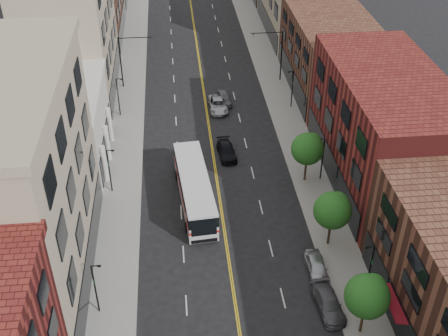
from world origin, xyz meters
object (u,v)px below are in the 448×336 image
object	(u,v)px
city_bus	(195,187)
car_lane_behind	(184,160)
car_parked_mid	(329,304)
car_lane_c	(224,98)
car_lane_a	(227,151)
car_parked_far	(317,267)
car_lane_b	(218,105)

from	to	relation	value
city_bus	car_lane_behind	world-z (taller)	city_bus
car_parked_mid	car_lane_c	world-z (taller)	car_lane_c
car_lane_behind	car_lane_a	size ratio (longest dim) A/B	1.03
car_parked_mid	car_lane_c	distance (m)	36.02
car_parked_far	car_parked_mid	bearing A→B (deg)	-89.49
car_lane_c	car_parked_far	bearing A→B (deg)	-84.78
city_bus	car_lane_b	size ratio (longest dim) A/B	2.59
car_parked_far	car_lane_a	xyz separation A→B (m)	(-5.90, 19.00, -0.04)
car_parked_far	car_lane_behind	world-z (taller)	car_lane_behind
car_parked_mid	car_parked_far	bearing A→B (deg)	85.38
city_bus	car_lane_behind	xyz separation A→B (m)	(-0.82, 6.65, -1.15)
car_lane_b	car_lane_a	bearing A→B (deg)	-90.59
car_lane_a	car_lane_b	size ratio (longest dim) A/B	0.90
car_lane_behind	car_lane_c	world-z (taller)	car_lane_behind
car_parked_mid	car_lane_c	bearing A→B (deg)	93.29
city_bus	car_lane_c	bearing A→B (deg)	71.87
car_parked_far	car_lane_a	world-z (taller)	car_parked_far
car_parked_mid	car_lane_b	world-z (taller)	car_lane_b
car_parked_far	car_lane_behind	size ratio (longest dim) A/B	0.88
car_lane_a	car_lane_b	distance (m)	10.90
car_lane_b	car_lane_behind	bearing A→B (deg)	-112.00
city_bus	car_parked_mid	world-z (taller)	city_bus
car_parked_mid	car_lane_behind	bearing A→B (deg)	111.86
car_parked_far	car_lane_c	world-z (taller)	car_lane_c
car_parked_far	car_lane_c	size ratio (longest dim) A/B	0.98
car_lane_a	car_lane_b	xyz separation A→B (m)	(0.00, 10.90, 0.04)
car_parked_mid	car_lane_behind	distance (m)	24.13
car_lane_c	car_lane_behind	bearing A→B (deg)	-116.08
car_lane_behind	car_lane_a	distance (m)	5.08
city_bus	car_lane_b	distance (m)	19.50
car_lane_a	car_parked_far	bearing A→B (deg)	-77.86
car_lane_b	car_lane_c	distance (m)	1.94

